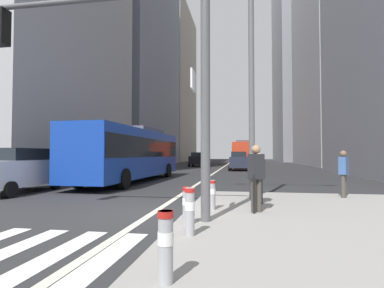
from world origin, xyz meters
TOP-DOWN VIEW (x-y plane):
  - ground_plane at (0.00, 20.00)m, footprint 160.00×160.00m
  - median_island at (5.50, -1.00)m, footprint 9.00×10.00m
  - crosswalk_stripes at (-1.00, -4.00)m, footprint 8.55×3.20m
  - lane_centre_line at (0.00, 30.00)m, footprint 0.20×80.00m
  - office_tower_left_mid at (-16.00, 38.62)m, footprint 12.06×23.65m
  - office_tower_left_far at (-16.00, 65.21)m, footprint 10.91×22.80m
  - office_tower_right_mid at (17.00, 40.43)m, footprint 10.32×20.85m
  - office_tower_right_far at (17.00, 66.58)m, footprint 12.64×22.08m
  - city_bus_blue_oncoming at (-4.17, 9.10)m, footprint 2.95×11.96m
  - sedan_white_oncoming at (-7.21, 3.24)m, footprint 2.12×4.34m
  - city_bus_red_receding at (2.71, 32.22)m, footprint 2.95×11.76m
  - city_bus_red_distant at (3.40, 52.88)m, footprint 2.71×11.57m
  - car_oncoming_mid at (-3.68, 32.98)m, footprint 2.07×4.30m
  - car_receding_near at (4.46, 42.79)m, footprint 2.14×4.46m
  - car_receding_far at (2.14, 23.15)m, footprint 2.10×4.06m
  - car_oncoming_far at (-4.78, 41.79)m, footprint 2.20×4.60m
  - traffic_signal_gantry at (-0.20, -1.63)m, footprint 5.71×0.65m
  - street_lamp_post at (2.85, 2.28)m, footprint 5.50×0.32m
  - bollard_front at (1.62, -5.00)m, footprint 0.20×0.20m
  - bollard_left at (1.54, -2.89)m, footprint 0.20×0.20m
  - bollard_right at (1.33, -2.08)m, footprint 0.20×0.20m
  - bollard_back at (1.68, -0.14)m, footprint 0.20×0.20m
  - pedestrian_railing at (2.80, 0.99)m, footprint 0.06×3.11m
  - pedestrian_waiting at (6.04, 2.94)m, footprint 0.40×0.45m
  - pedestrian_walking at (3.01, 1.08)m, footprint 0.41×0.45m
  - pedestrian_far at (2.87, -0.33)m, footprint 0.45×0.41m

SIDE VIEW (x-z plane):
  - ground_plane at x=0.00m, z-range 0.00..0.00m
  - crosswalk_stripes at x=-1.00m, z-range 0.00..0.01m
  - lane_centre_line at x=0.00m, z-range 0.00..0.01m
  - median_island at x=5.50m, z-range 0.00..0.15m
  - bollard_back at x=1.68m, z-range 0.20..1.00m
  - bollard_right at x=1.33m, z-range 0.20..1.01m
  - bollard_front at x=1.62m, z-range 0.20..1.05m
  - bollard_left at x=1.54m, z-range 0.20..1.09m
  - pedestrian_railing at x=2.80m, z-range 0.35..1.33m
  - car_receding_far at x=2.14m, z-range 0.02..1.96m
  - car_oncoming_mid at x=-3.68m, z-range 0.02..1.96m
  - sedan_white_oncoming at x=-7.21m, z-range 0.02..1.96m
  - car_receding_near at x=4.46m, z-range 0.02..1.96m
  - car_oncoming_far at x=-4.78m, z-range 0.02..1.96m
  - pedestrian_walking at x=3.01m, z-range 0.23..1.79m
  - pedestrian_waiting at x=6.04m, z-range 0.24..1.90m
  - pedestrian_far at x=2.87m, z-range 0.25..2.03m
  - city_bus_red_distant at x=3.40m, z-range 0.14..3.54m
  - city_bus_red_receding at x=2.71m, z-range 0.14..3.54m
  - city_bus_blue_oncoming at x=-4.17m, z-range 0.14..3.54m
  - traffic_signal_gantry at x=-0.20m, z-range 1.09..7.09m
  - street_lamp_post at x=2.85m, z-range 1.28..9.28m
  - office_tower_left_mid at x=-16.00m, z-range 0.00..35.06m
  - office_tower_left_far at x=-16.00m, z-range 0.00..38.05m
  - office_tower_right_far at x=17.00m, z-range 0.00..45.42m
  - office_tower_right_mid at x=17.00m, z-range 0.00..48.19m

